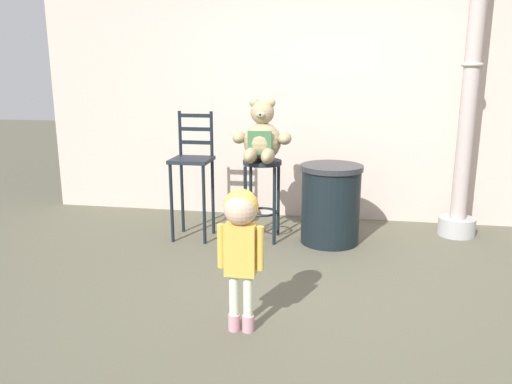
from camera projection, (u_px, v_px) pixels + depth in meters
The scene contains 8 objects.
ground_plane at pixel (308, 286), 3.87m from camera, with size 24.00×24.00×0.00m, color #585644.
building_wall at pixel (326, 78), 5.49m from camera, with size 6.40×0.30×3.10m, color beige.
bar_stool_with_teddy at pixel (262, 184), 4.84m from camera, with size 0.37×0.37×0.79m.
teddy_bear at pixel (262, 138), 4.70m from camera, with size 0.56×0.50×0.59m.
child_walking at pixel (241, 230), 3.06m from camera, with size 0.29×0.23×0.92m.
trash_bin at pixel (331, 204), 4.79m from camera, with size 0.59×0.59×0.76m.
lamppost at pixel (467, 121), 4.82m from camera, with size 0.36×0.36×2.90m.
bar_chair_empty at pixel (193, 168), 4.87m from camera, with size 0.38×0.38×1.24m.
Camera 1 is at (0.24, -3.60, 1.61)m, focal length 35.21 mm.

